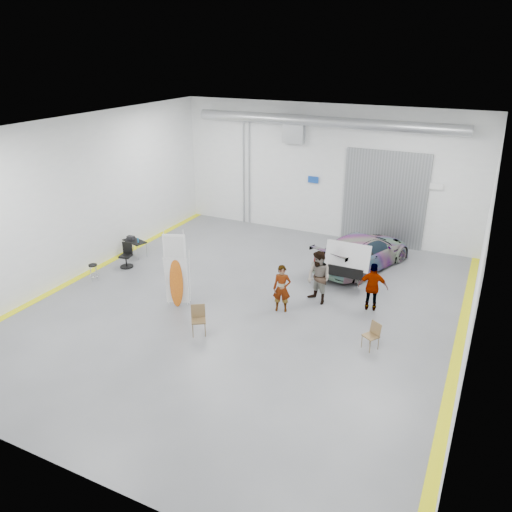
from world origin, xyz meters
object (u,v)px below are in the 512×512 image
at_px(person_b, 319,278).
at_px(surfboard_display, 174,276).
at_px(person_c, 373,287).
at_px(office_chair, 127,257).
at_px(work_table, 134,241).
at_px(folding_chair_near, 199,326).
at_px(person_a, 282,289).
at_px(sedan_car, 363,251).
at_px(shop_stool, 94,273).
at_px(folding_chair_far, 370,341).

distance_m(person_b, surfboard_display, 4.94).
height_order(person_c, office_chair, person_c).
bearing_deg(work_table, folding_chair_near, -35.72).
xyz_separation_m(person_a, person_c, (2.71, 1.39, 0.02)).
bearing_deg(office_chair, surfboard_display, -38.10).
height_order(work_table, office_chair, office_chair).
distance_m(sedan_car, work_table, 9.54).
bearing_deg(work_table, surfboard_display, -35.76).
distance_m(person_a, person_b, 1.43).
height_order(sedan_car, work_table, sedan_car).
relative_size(sedan_car, shop_stool, 7.24).
bearing_deg(person_c, surfboard_display, 13.43).
relative_size(person_a, person_c, 0.97).
xyz_separation_m(folding_chair_near, folding_chair_far, (4.97, 1.50, -0.03)).
bearing_deg(person_c, office_chair, -5.21).
bearing_deg(folding_chair_near, sedan_car, 32.46).
distance_m(sedan_car, person_b, 3.68).
relative_size(person_b, surfboard_display, 0.68).
relative_size(sedan_car, surfboard_display, 1.74).
height_order(sedan_car, person_c, person_c).
height_order(folding_chair_far, work_table, work_table).
distance_m(sedan_car, office_chair, 9.49).
height_order(shop_stool, work_table, work_table).
bearing_deg(person_b, work_table, -158.13).
relative_size(person_a, folding_chair_far, 1.99).
bearing_deg(person_a, work_table, 150.69).
bearing_deg(work_table, office_chair, -65.25).
xyz_separation_m(folding_chair_near, office_chair, (-5.32, 3.10, 0.15)).
bearing_deg(person_b, surfboard_display, -125.64).
distance_m(sedan_car, person_a, 4.96).
relative_size(shop_stool, work_table, 0.57).
relative_size(surfboard_display, folding_chair_near, 2.99).
bearing_deg(sedan_car, work_table, 38.15).
bearing_deg(folding_chair_far, sedan_car, 139.17).
height_order(person_a, shop_stool, person_a).
distance_m(person_b, folding_chair_near, 4.48).
distance_m(folding_chair_far, shop_stool, 10.60).
distance_m(sedan_car, person_c, 3.54).
relative_size(person_c, folding_chair_near, 1.83).
height_order(person_a, work_table, person_a).
bearing_deg(folding_chair_far, surfboard_display, -145.60).
bearing_deg(folding_chair_far, person_c, 135.27).
height_order(person_b, office_chair, person_b).
bearing_deg(folding_chair_far, person_a, -164.55).
height_order(sedan_car, shop_stool, sedan_car).
bearing_deg(person_c, person_b, -0.66).
xyz_separation_m(sedan_car, surfboard_display, (-4.96, -5.96, 0.42)).
bearing_deg(folding_chair_near, person_c, 7.80).
relative_size(sedan_car, work_table, 4.09).
relative_size(folding_chair_near, folding_chair_far, 1.11).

